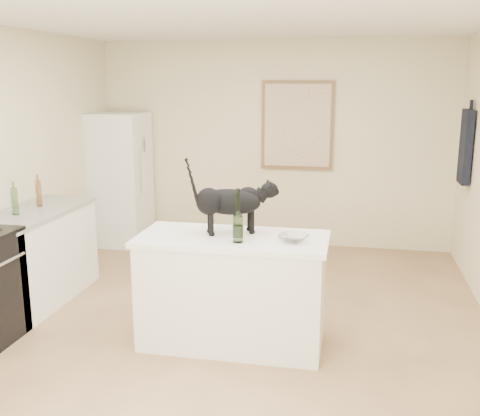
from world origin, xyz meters
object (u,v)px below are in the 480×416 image
fridge (120,179)px  black_cat (229,205)px  wine_bottle (238,219)px  glass_bowl (293,238)px

fridge → black_cat: size_ratio=2.59×
fridge → wine_bottle: (2.12, -2.70, 0.23)m
glass_bowl → black_cat: bearing=164.4°
black_cat → wine_bottle: black_cat is taller
fridge → wine_bottle: 3.44m
black_cat → glass_bowl: 0.59m
wine_bottle → glass_bowl: wine_bottle is taller
fridge → wine_bottle: size_ratio=4.68×
fridge → black_cat: bearing=-50.8°
wine_bottle → black_cat: bearing=116.4°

